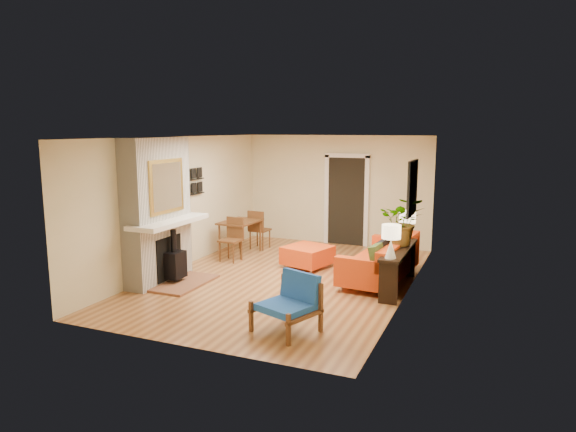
{
  "coord_description": "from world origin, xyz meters",
  "views": [
    {
      "loc": [
        3.6,
        -8.46,
        2.75
      ],
      "look_at": [
        0.0,
        0.2,
        1.15
      ],
      "focal_mm": 32.0,
      "sensor_mm": 36.0,
      "label": 1
    }
  ],
  "objects_px": {
    "blue_chair": "(291,300)",
    "console_table": "(399,257)",
    "houseplant": "(402,221)",
    "ottoman": "(308,255)",
    "dining_table": "(243,228)",
    "sofa": "(384,260)",
    "lamp_near": "(391,237)",
    "lamp_far": "(407,222)"
  },
  "relations": [
    {
      "from": "console_table",
      "to": "sofa",
      "type": "bearing_deg",
      "value": 128.67
    },
    {
      "from": "ottoman",
      "to": "houseplant",
      "type": "xyz_separation_m",
      "value": [
        1.95,
        -0.51,
        0.91
      ]
    },
    {
      "from": "ottoman",
      "to": "lamp_near",
      "type": "relative_size",
      "value": 1.89
    },
    {
      "from": "dining_table",
      "to": "console_table",
      "type": "xyz_separation_m",
      "value": [
        3.65,
        -1.21,
        -0.02
      ]
    },
    {
      "from": "houseplant",
      "to": "console_table",
      "type": "bearing_deg",
      "value": -87.79
    },
    {
      "from": "dining_table",
      "to": "ottoman",
      "type": "bearing_deg",
      "value": -14.82
    },
    {
      "from": "sofa",
      "to": "lamp_far",
      "type": "distance_m",
      "value": 0.83
    },
    {
      "from": "houseplant",
      "to": "lamp_near",
      "type": "bearing_deg",
      "value": -89.43
    },
    {
      "from": "lamp_near",
      "to": "console_table",
      "type": "bearing_deg",
      "value": 90.0
    },
    {
      "from": "console_table",
      "to": "lamp_near",
      "type": "height_order",
      "value": "lamp_near"
    },
    {
      "from": "console_table",
      "to": "blue_chair",
      "type": "bearing_deg",
      "value": -113.15
    },
    {
      "from": "lamp_near",
      "to": "houseplant",
      "type": "height_order",
      "value": "houseplant"
    },
    {
      "from": "dining_table",
      "to": "console_table",
      "type": "relative_size",
      "value": 0.92
    },
    {
      "from": "ottoman",
      "to": "lamp_far",
      "type": "relative_size",
      "value": 1.89
    },
    {
      "from": "lamp_near",
      "to": "sofa",
      "type": "bearing_deg",
      "value": 106.23
    },
    {
      "from": "sofa",
      "to": "ottoman",
      "type": "xyz_separation_m",
      "value": [
        -1.62,
        0.34,
        -0.13
      ]
    },
    {
      "from": "houseplant",
      "to": "blue_chair",
      "type": "bearing_deg",
      "value": -110.91
    },
    {
      "from": "blue_chair",
      "to": "houseplant",
      "type": "xyz_separation_m",
      "value": [
        1.01,
        2.65,
        0.73
      ]
    },
    {
      "from": "lamp_near",
      "to": "lamp_far",
      "type": "height_order",
      "value": "same"
    },
    {
      "from": "sofa",
      "to": "console_table",
      "type": "distance_m",
      "value": 0.58
    },
    {
      "from": "blue_chair",
      "to": "dining_table",
      "type": "relative_size",
      "value": 0.57
    },
    {
      "from": "blue_chair",
      "to": "ottoman",
      "type": "bearing_deg",
      "value": 106.5
    },
    {
      "from": "console_table",
      "to": "lamp_far",
      "type": "relative_size",
      "value": 3.43
    },
    {
      "from": "blue_chair",
      "to": "houseplant",
      "type": "distance_m",
      "value": 2.93
    },
    {
      "from": "sofa",
      "to": "lamp_near",
      "type": "height_order",
      "value": "lamp_near"
    },
    {
      "from": "lamp_near",
      "to": "houseplant",
      "type": "xyz_separation_m",
      "value": [
        -0.01,
        1.0,
        0.09
      ]
    },
    {
      "from": "blue_chair",
      "to": "console_table",
      "type": "relative_size",
      "value": 0.52
    },
    {
      "from": "console_table",
      "to": "houseplant",
      "type": "height_order",
      "value": "houseplant"
    },
    {
      "from": "ottoman",
      "to": "dining_table",
      "type": "relative_size",
      "value": 0.6
    },
    {
      "from": "dining_table",
      "to": "lamp_far",
      "type": "relative_size",
      "value": 3.14
    },
    {
      "from": "sofa",
      "to": "dining_table",
      "type": "bearing_deg",
      "value": 166.59
    },
    {
      "from": "ottoman",
      "to": "blue_chair",
      "type": "bearing_deg",
      "value": -73.5
    },
    {
      "from": "console_table",
      "to": "houseplant",
      "type": "distance_m",
      "value": 0.63
    },
    {
      "from": "console_table",
      "to": "lamp_near",
      "type": "bearing_deg",
      "value": -90.0
    },
    {
      "from": "dining_table",
      "to": "houseplant",
      "type": "bearing_deg",
      "value": -14.69
    },
    {
      "from": "lamp_near",
      "to": "houseplant",
      "type": "relative_size",
      "value": 0.63
    },
    {
      "from": "lamp_near",
      "to": "lamp_far",
      "type": "bearing_deg",
      "value": 90.0
    },
    {
      "from": "ottoman",
      "to": "console_table",
      "type": "distance_m",
      "value": 2.13
    },
    {
      "from": "blue_chair",
      "to": "sofa",
      "type": "bearing_deg",
      "value": 76.36
    },
    {
      "from": "ottoman",
      "to": "dining_table",
      "type": "xyz_separation_m",
      "value": [
        -1.69,
        0.45,
        0.35
      ]
    },
    {
      "from": "ottoman",
      "to": "dining_table",
      "type": "bearing_deg",
      "value": 165.18
    },
    {
      "from": "console_table",
      "to": "ottoman",
      "type": "bearing_deg",
      "value": 158.65
    }
  ]
}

